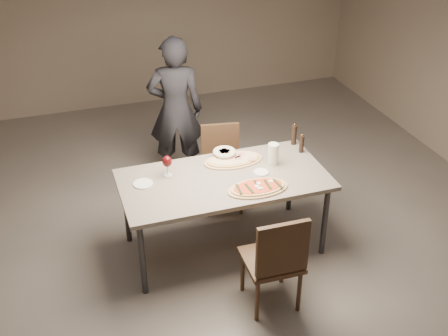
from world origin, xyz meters
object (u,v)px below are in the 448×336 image
object	(u,v)px
zucchini_pizza	(258,188)
ham_pizza	(233,160)
pepper_mill_left	(302,144)
chair_near	(276,258)
carafe	(273,154)
diner	(175,110)
bread_basket	(224,153)
dining_table	(224,183)
chair_far	(222,162)

from	to	relation	value
zucchini_pizza	ham_pizza	distance (m)	0.51
pepper_mill_left	chair_near	size ratio (longest dim) A/B	0.21
zucchini_pizza	chair_near	distance (m)	0.66
carafe	ham_pizza	bearing A→B (deg)	153.42
zucchini_pizza	diner	bearing A→B (deg)	86.81
chair_near	diner	bearing A→B (deg)	96.79
bread_basket	carafe	size ratio (longest dim) A/B	1.05
ham_pizza	pepper_mill_left	world-z (taller)	pepper_mill_left
bread_basket	carafe	distance (m)	0.45
pepper_mill_left	dining_table	bearing A→B (deg)	-165.79
pepper_mill_left	bread_basket	bearing A→B (deg)	169.91
bread_basket	diner	distance (m)	1.06
bread_basket	carafe	bearing A→B (deg)	-33.61
bread_basket	carafe	xyz separation A→B (m)	(0.38, -0.25, 0.06)
ham_pizza	diner	distance (m)	1.16
zucchini_pizza	carafe	bearing A→B (deg)	37.94
bread_basket	carafe	world-z (taller)	carafe
zucchini_pizza	diner	xyz separation A→B (m)	(-0.30, 1.64, 0.04)
bread_basket	chair_near	world-z (taller)	chair_near
chair_near	diner	xyz separation A→B (m)	(-0.21, 2.24, 0.29)
chair_far	dining_table	bearing A→B (deg)	83.57
diner	ham_pizza	bearing A→B (deg)	116.84
chair_near	zucchini_pizza	bearing A→B (deg)	83.72
pepper_mill_left	carafe	bearing A→B (deg)	-160.07
zucchini_pizza	chair_far	size ratio (longest dim) A/B	0.62
dining_table	bread_basket	bearing A→B (deg)	70.92
dining_table	chair_near	size ratio (longest dim) A/B	1.98
chair_near	ham_pizza	bearing A→B (deg)	89.23
chair_near	pepper_mill_left	bearing A→B (deg)	58.44
carafe	chair_far	distance (m)	0.78
dining_table	diner	bearing A→B (deg)	93.44
bread_basket	pepper_mill_left	world-z (taller)	pepper_mill_left
dining_table	pepper_mill_left	size ratio (longest dim) A/B	9.57
pepper_mill_left	chair_far	bearing A→B (deg)	140.68
chair_near	diner	world-z (taller)	diner
carafe	chair_far	size ratio (longest dim) A/B	0.24
zucchini_pizza	pepper_mill_left	distance (m)	0.78
chair_far	bread_basket	bearing A→B (deg)	85.91
bread_basket	pepper_mill_left	distance (m)	0.73
carafe	chair_far	bearing A→B (deg)	113.98
pepper_mill_left	carafe	size ratio (longest dim) A/B	0.93
chair_far	diner	bearing A→B (deg)	-55.77
ham_pizza	carafe	world-z (taller)	carafe
zucchini_pizza	bread_basket	xyz separation A→B (m)	(-0.10, 0.60, 0.03)
zucchini_pizza	bread_basket	distance (m)	0.61
bread_basket	chair_near	size ratio (longest dim) A/B	0.23
chair_far	pepper_mill_left	bearing A→B (deg)	150.78
bread_basket	pepper_mill_left	bearing A→B (deg)	-10.09
zucchini_pizza	chair_near	world-z (taller)	chair_near
pepper_mill_left	chair_far	distance (m)	0.88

